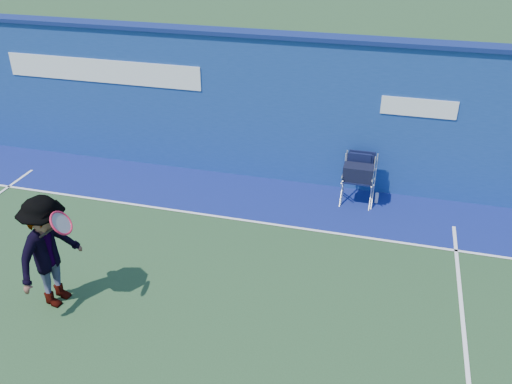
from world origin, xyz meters
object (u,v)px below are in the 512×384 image
(tennis_player, at_px, (49,252))
(water_bottle, at_px, (377,198))
(directors_chair_left, at_px, (357,184))
(directors_chair_right, at_px, (358,187))

(tennis_player, bearing_deg, water_bottle, 43.81)
(directors_chair_left, distance_m, water_bottle, 0.51)
(directors_chair_left, relative_size, directors_chair_right, 0.97)
(water_bottle, relative_size, tennis_player, 0.12)
(directors_chair_left, distance_m, tennis_player, 5.83)
(directors_chair_right, height_order, water_bottle, directors_chair_right)
(water_bottle, bearing_deg, directors_chair_right, -177.63)
(directors_chair_left, bearing_deg, tennis_player, -134.05)
(directors_chair_right, bearing_deg, tennis_player, -133.75)
(directors_chair_left, bearing_deg, directors_chair_right, 69.57)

